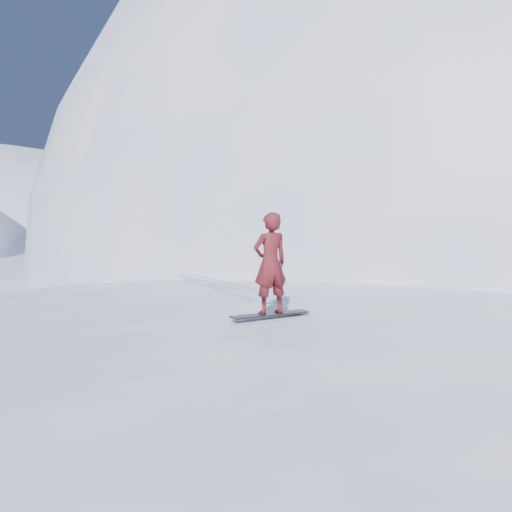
{
  "coord_description": "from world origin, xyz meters",
  "views": [
    {
      "loc": [
        -4.01,
        -10.55,
        4.41
      ],
      "look_at": [
        -0.61,
        1.1,
        3.5
      ],
      "focal_mm": 40.0,
      "sensor_mm": 36.0,
      "label": 1
    }
  ],
  "objects": [
    {
      "name": "ground",
      "position": [
        0.0,
        0.0,
        0.0
      ],
      "size": [
        400.0,
        400.0,
        0.0
      ],
      "primitive_type": "plane",
      "color": "white",
      "rests_on": "ground"
    },
    {
      "name": "board_tracks",
      "position": [
        -0.47,
        4.98,
        2.42
      ],
      "size": [
        2.15,
        5.94,
        0.04
      ],
      "color": "silver",
      "rests_on": "ground"
    },
    {
      "name": "near_ridge",
      "position": [
        1.0,
        3.0,
        0.0
      ],
      "size": [
        36.0,
        28.0,
        4.8
      ],
      "primitive_type": "ellipsoid",
      "color": "white",
      "rests_on": "ground"
    },
    {
      "name": "peak_shoulder",
      "position": [
        10.0,
        20.0,
        0.0
      ],
      "size": [
        28.0,
        24.0,
        18.0
      ],
      "primitive_type": "ellipsoid",
      "color": "white",
      "rests_on": "ground"
    },
    {
      "name": "summit_peak",
      "position": [
        22.0,
        26.0,
        0.0
      ],
      "size": [
        60.0,
        56.0,
        56.0
      ],
      "primitive_type": "ellipsoid",
      "color": "white",
      "rests_on": "ground"
    },
    {
      "name": "wind_bumps",
      "position": [
        -0.56,
        2.12,
        0.0
      ],
      "size": [
        16.0,
        14.4,
        1.0
      ],
      "color": "white",
      "rests_on": "ground"
    },
    {
      "name": "snowboard",
      "position": [
        -0.61,
        0.1,
        2.41
      ],
      "size": [
        1.7,
        0.65,
        0.03
      ],
      "primitive_type": "cube",
      "rotation": [
        0.0,
        0.0,
        0.21
      ],
      "color": "black",
      "rests_on": "near_ridge"
    },
    {
      "name": "snowboarder",
      "position": [
        -0.61,
        0.1,
        3.43
      ],
      "size": [
        0.81,
        0.62,
        2.0
      ],
      "primitive_type": "imported",
      "rotation": [
        0.0,
        0.0,
        3.35
      ],
      "color": "maroon",
      "rests_on": "snowboard"
    }
  ]
}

